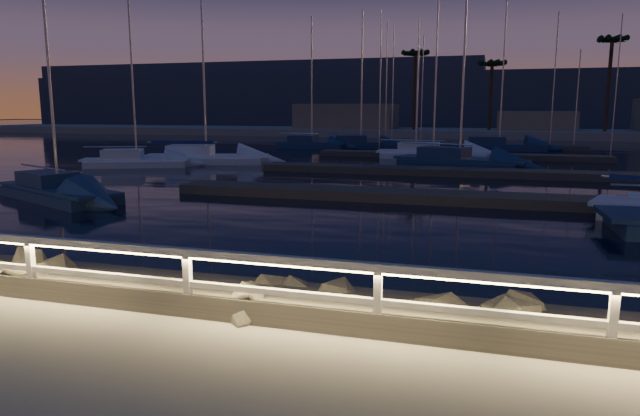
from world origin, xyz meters
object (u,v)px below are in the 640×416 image
(guard_rail, at_px, (305,277))
(sailboat_j, at_px, (456,160))
(sailboat_m, at_px, (310,144))
(sailboat_k, at_px, (496,145))
(sailboat_b, at_px, (56,189))
(sailboat_e, at_px, (134,160))
(sailboat_i, at_px, (359,144))
(sailboat_g, at_px, (430,153))
(sailboat_f, at_px, (203,157))

(guard_rail, height_order, sailboat_j, sailboat_j)
(sailboat_j, relative_size, sailboat_m, 1.16)
(sailboat_k, relative_size, sailboat_m, 1.18)
(sailboat_b, bearing_deg, sailboat_k, 87.17)
(sailboat_e, height_order, sailboat_i, sailboat_i)
(sailboat_k, bearing_deg, guard_rail, -100.88)
(sailboat_g, xyz_separation_m, sailboat_m, (-12.51, 8.60, 0.00))
(sailboat_e, distance_m, sailboat_k, 32.58)
(guard_rail, bearing_deg, sailboat_k, 86.50)
(sailboat_g, bearing_deg, sailboat_e, -147.03)
(sailboat_k, bearing_deg, sailboat_j, -105.96)
(sailboat_e, relative_size, sailboat_i, 0.91)
(sailboat_m, bearing_deg, sailboat_i, 16.87)
(sailboat_i, bearing_deg, sailboat_k, -17.70)
(sailboat_f, height_order, sailboat_k, sailboat_k)
(sailboat_f, bearing_deg, sailboat_b, -99.77)
(sailboat_j, xyz_separation_m, sailboat_k, (2.60, 17.21, -0.02))
(sailboat_g, bearing_deg, sailboat_f, -150.40)
(sailboat_f, xyz_separation_m, sailboat_i, (6.99, 18.35, -0.01))
(guard_rail, distance_m, sailboat_k, 48.03)
(sailboat_e, distance_m, sailboat_j, 21.26)
(sailboat_f, height_order, sailboat_m, sailboat_f)
(sailboat_e, distance_m, sailboat_g, 21.82)
(sailboat_g, bearing_deg, sailboat_i, 128.24)
(guard_rail, height_order, sailboat_b, sailboat_b)
(sailboat_i, bearing_deg, sailboat_e, -138.50)
(guard_rail, relative_size, sailboat_e, 3.71)
(sailboat_e, bearing_deg, sailboat_g, 10.48)
(sailboat_k, bearing_deg, sailboat_g, -122.01)
(sailboat_i, bearing_deg, sailboat_m, 168.43)
(sailboat_b, height_order, sailboat_e, sailboat_b)
(sailboat_g, distance_m, sailboat_j, 6.81)
(sailboat_b, xyz_separation_m, sailboat_k, (18.02, 35.85, 0.03))
(sailboat_f, xyz_separation_m, sailboat_j, (17.18, 2.39, 0.00))
(sailboat_f, distance_m, sailboat_i, 19.64)
(sailboat_b, xyz_separation_m, sailboat_e, (-5.03, 12.82, 0.01))
(sailboat_g, distance_m, sailboat_k, 11.90)
(sailboat_g, height_order, sailboat_j, sailboat_g)
(sailboat_e, bearing_deg, guard_rail, -74.63)
(guard_rail, distance_m, sailboat_m, 47.98)
(sailboat_b, distance_m, sailboat_f, 16.35)
(sailboat_e, bearing_deg, sailboat_i, 41.24)
(sailboat_f, distance_m, sailboat_j, 17.35)
(sailboat_m, bearing_deg, sailboat_b, -85.78)
(sailboat_i, height_order, sailboat_j, sailboat_j)
(sailboat_i, bearing_deg, sailboat_g, -74.00)
(sailboat_g, xyz_separation_m, sailboat_i, (-7.83, 9.57, 0.01))
(sailboat_i, distance_m, sailboat_j, 18.93)
(sailboat_j, bearing_deg, sailboat_i, 140.73)
(sailboat_i, bearing_deg, sailboat_b, -121.88)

